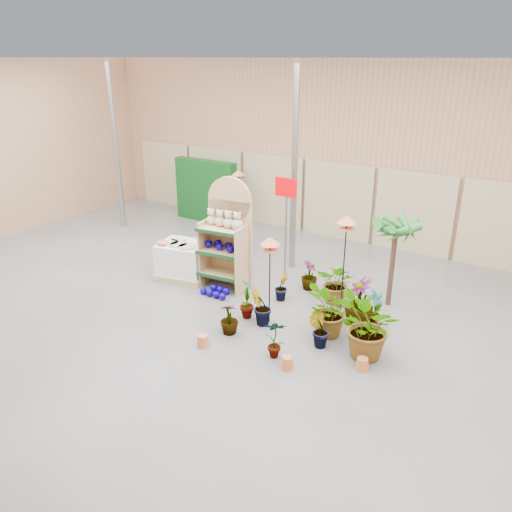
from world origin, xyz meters
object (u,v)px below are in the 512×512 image
Objects in this scene: pallet_stack at (184,260)px; bird_table_front at (270,244)px; display_shelf at (228,238)px; potted_plant_2 at (330,312)px.

pallet_stack is 0.77× the size of bird_table_front.
display_shelf is 2.45× the size of potted_plant_2.
potted_plant_2 is (2.70, -0.79, -0.59)m from display_shelf.
bird_table_front is at bearing -37.24° from display_shelf.
potted_plant_2 is at bearing 6.16° from bird_table_front.
bird_table_front is 1.55m from potted_plant_2.
pallet_stack is at bearing 171.26° from potted_plant_2.
display_shelf is 2.88m from potted_plant_2.
display_shelf is at bearing 149.77° from bird_table_front.
bird_table_front is at bearing -173.84° from potted_plant_2.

